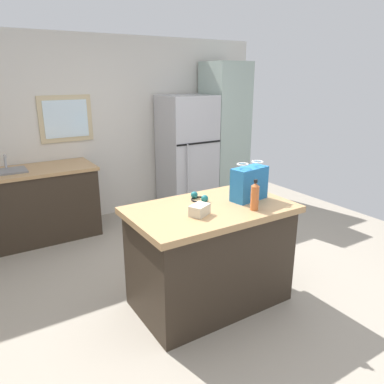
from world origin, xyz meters
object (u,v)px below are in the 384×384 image
refrigerator (187,153)px  shopping_bag (249,183)px  kitchen_island (210,255)px  small_box (199,210)px  ear_defenders (199,198)px  tall_cabinet (224,134)px  bottle (255,196)px

refrigerator → shopping_bag: (-0.76, -2.30, 0.21)m
kitchen_island → shopping_bag: (0.39, -0.02, 0.60)m
small_box → ear_defenders: 0.37m
ear_defenders → tall_cabinet: bearing=48.7°
refrigerator → small_box: refrigerator is taller
small_box → ear_defenders: small_box is taller
small_box → bottle: size_ratio=0.63×
shopping_bag → bottle: (-0.13, -0.23, -0.03)m
shopping_bag → bottle: shopping_bag is taller
bottle → refrigerator: bearing=70.6°
kitchen_island → ear_defenders: ear_defenders is taller
refrigerator → kitchen_island: bearing=-116.8°
tall_cabinet → ear_defenders: size_ratio=10.96×
small_box → bottle: 0.48m
shopping_bag → ear_defenders: (-0.38, 0.22, -0.13)m
bottle → ear_defenders: bottle is taller
kitchen_island → ear_defenders: bearing=86.3°
refrigerator → small_box: 2.73m
shopping_bag → ear_defenders: size_ratio=1.80×
small_box → bottle: bottle is taller
bottle → tall_cabinet: bearing=58.0°
refrigerator → bottle: (-0.89, -2.52, 0.18)m
kitchen_island → small_box: bearing=-149.6°
refrigerator → ear_defenders: refrigerator is taller
kitchen_island → small_box: (-0.19, -0.11, 0.50)m
tall_cabinet → small_box: 3.13m
refrigerator → ear_defenders: size_ratio=8.60×
kitchen_island → tall_cabinet: (1.84, 2.27, 0.62)m
shopping_bag → small_box: size_ratio=2.18×
tall_cabinet → bottle: size_ratio=8.40×
kitchen_island → tall_cabinet: size_ratio=0.64×
tall_cabinet → shopping_bag: size_ratio=6.10×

